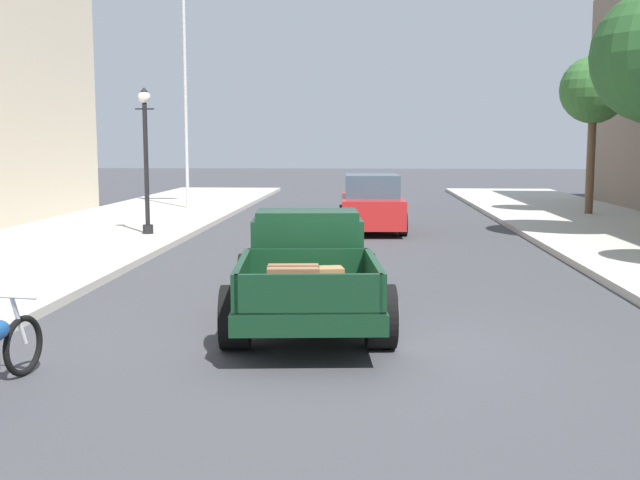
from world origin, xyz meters
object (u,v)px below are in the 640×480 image
Objects in this scene: street_lamp_far at (146,149)px; flagpole at (191,55)px; street_tree_third at (594,91)px; hotrod_truck_dark_green at (307,268)px; car_background_red at (371,205)px.

flagpole is at bearing 94.64° from street_lamp_far.
flagpole is 14.31m from street_tree_third.
flagpole reaches higher than street_lamp_far.
hotrod_truck_dark_green is 0.55× the size of flagpole.
street_tree_third reaches higher than street_lamp_far.
hotrod_truck_dark_green is 18.96m from flagpole.
street_tree_third is at bearing 30.43° from car_background_red.
hotrod_truck_dark_green is at bearing -61.14° from street_lamp_far.
flagpole reaches higher than hotrod_truck_dark_green.
car_background_red is 0.48× the size of flagpole.
flagpole reaches higher than car_background_red.
street_tree_third is at bearing 61.75° from hotrod_truck_dark_green.
car_background_red reaches higher than hotrod_truck_dark_green.
street_lamp_far is at bearing -158.38° from car_background_red.
flagpole is (-0.68, 8.35, 3.39)m from street_lamp_far.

